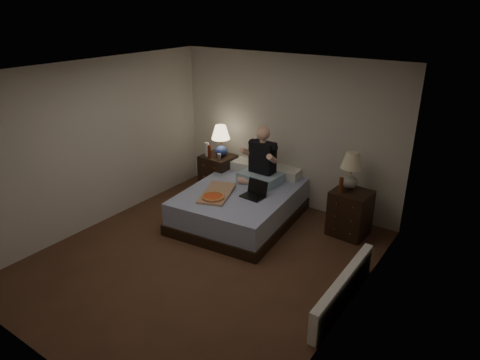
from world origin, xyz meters
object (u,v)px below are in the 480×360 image
Objects in this scene: nightstand_left at (218,174)px; pizza_box at (213,197)px; beer_bottle_right at (341,185)px; radiator at (343,290)px; nightstand_right at (350,213)px; beer_bottle_left at (209,152)px; bed at (242,204)px; water_bottle at (207,149)px; lamp_left at (221,141)px; laptop at (253,190)px; person at (261,155)px; soda_can at (219,156)px; lamp_right at (351,171)px.

nightstand_left is 0.94× the size of pizza_box.
beer_bottle_right is 0.14× the size of radiator.
nightstand_left is 1.02× the size of nightstand_right.
beer_bottle_left is 3.51m from radiator.
water_bottle reaches higher than bed.
bed is 1.29m from lamp_left.
bed is 2.40m from radiator.
bed is at bearing 158.83° from laptop.
water_bottle is 0.16× the size of radiator.
lamp_left is 1.65× the size of laptop.
person is 2.74× the size of laptop.
soda_can is (0.28, -0.01, -0.07)m from water_bottle.
nightstand_right is 2.78× the size of water_bottle.
soda_can is 2.26m from beer_bottle_right.
soda_can is at bearing -2.06° from water_bottle.
water_bottle is 1.09× the size of beer_bottle_right.
lamp_left is at bearing 32.54° from water_bottle.
beer_bottle_right is at bearing 0.72° from person.
radiator is at bearing -27.69° from soda_can.
beer_bottle_left is (-2.48, -0.19, -0.15)m from lamp_right.
laptop is (0.21, -0.55, -0.35)m from person.
beer_bottle_right is at bearing -2.28° from water_bottle.
beer_bottle_left is at bearing 154.40° from radiator.
nightstand_left is 0.76× the size of person.
person is at bearing 178.76° from beer_bottle_right.
beer_bottle_right is (-0.05, -0.22, -0.17)m from lamp_right.
nightstand_left is 1.20m from person.
lamp_left is 2.43× the size of beer_bottle_left.
pizza_box is 2.37m from radiator.
lamp_right is 0.28m from beer_bottle_right.
lamp_left is 0.28m from soda_can.
beer_bottle_right is at bearing 115.24° from radiator.
pizza_box is at bearing -109.13° from bed.
nightstand_right is 2.60m from beer_bottle_left.
pizza_box is at bearing -54.91° from nightstand_left.
lamp_right is 0.60× the size of person.
nightstand_left is 2.85× the size of water_bottle.
pizza_box is at bearing -131.67° from laptop.
pizza_box is (0.94, -1.04, -0.28)m from water_bottle.
lamp_left is 2.24× the size of water_bottle.
beer_bottle_right is 1.87m from pizza_box.
nightstand_left is 7.11× the size of soda_can.
person is (-1.37, 0.03, 0.17)m from beer_bottle_right.
pizza_box is at bearing -49.42° from beer_bottle_left.
bed is 1.05m from soda_can.
lamp_left is at bearing 151.64° from laptop.
laptop is (1.37, -0.62, -0.20)m from water_bottle.
beer_bottle_right reaches higher than bed.
soda_can is at bearing 17.63° from beer_bottle_left.
pizza_box reaches higher than radiator.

